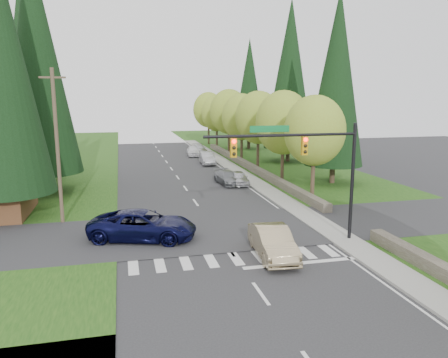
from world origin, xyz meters
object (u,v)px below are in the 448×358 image
object	(u,v)px
parked_car_a	(239,178)
parked_car_e	(199,149)
sedan_champagne	(273,242)
suv_navy	(143,225)
parked_car_d	(193,151)
parked_car_c	(207,158)
parked_car_b	(228,178)

from	to	relation	value
parked_car_a	parked_car_e	bearing A→B (deg)	90.98
sedan_champagne	parked_car_a	world-z (taller)	sedan_champagne
suv_navy	parked_car_d	xyz separation A→B (m)	(8.68, 34.70, -0.16)
parked_car_c	parked_car_a	bearing A→B (deg)	-84.97
sedan_champagne	parked_car_c	distance (m)	31.41
parked_car_b	parked_car_d	distance (m)	20.06
parked_car_c	suv_navy	bearing A→B (deg)	-105.96
parked_car_a	parked_car_d	bearing A→B (deg)	94.49
parked_car_c	parked_car_d	xyz separation A→B (m)	(-0.47, 7.77, -0.05)
parked_car_a	parked_car_e	size ratio (longest dim) A/B	0.86
parked_car_a	parked_car_c	world-z (taller)	parked_car_c
parked_car_a	parked_car_e	xyz separation A→B (m)	(0.33, 22.96, -0.00)
parked_car_e	sedan_champagne	bearing A→B (deg)	-95.21
parked_car_d	parked_car_e	distance (m)	2.73
sedan_champagne	parked_car_a	xyz separation A→B (m)	(3.22, 18.50, -0.16)
sedan_champagne	parked_car_d	xyz separation A→B (m)	(2.25, 39.06, -0.10)
suv_navy	parked_car_e	distance (m)	38.42
sedan_champagne	parked_car_d	size ratio (longest dim) A/B	1.18
sedan_champagne	parked_car_e	distance (m)	41.62
parked_car_a	parked_car_b	bearing A→B (deg)	154.67
parked_car_a	parked_car_c	distance (m)	12.80
parked_car_c	sedan_champagne	bearing A→B (deg)	-92.17
parked_car_e	parked_car_b	bearing A→B (deg)	-93.62
parked_car_a	parked_car_b	distance (m)	1.09
parked_car_c	parked_car_d	world-z (taller)	parked_car_c
suv_navy	parked_car_a	bearing A→B (deg)	-17.04
suv_navy	parked_car_e	world-z (taller)	suv_navy
suv_navy	sedan_champagne	bearing A→B (deg)	-106.88
parked_car_b	parked_car_c	bearing A→B (deg)	81.96
sedan_champagne	parked_car_a	distance (m)	18.78
parked_car_e	parked_car_d	bearing A→B (deg)	-118.63
parked_car_a	parked_car_e	world-z (taller)	parked_car_a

